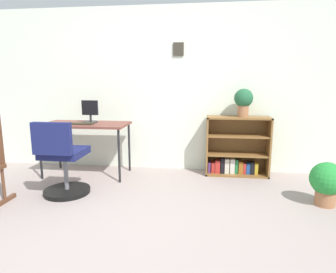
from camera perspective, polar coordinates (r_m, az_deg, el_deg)
ground_plane at (r=2.52m, az=-12.53°, el=-19.91°), size 6.24×6.24×0.00m
wall_back at (r=4.25m, az=-3.32°, el=9.14°), size 5.20×0.12×2.30m
desk at (r=4.06m, az=-15.97°, el=1.76°), size 1.15×0.58×0.72m
monitor at (r=4.10m, az=-15.09°, el=4.62°), size 0.23×0.20×0.30m
keyboard at (r=3.96m, az=-16.97°, el=2.43°), size 0.36×0.13×0.02m
office_chair at (r=3.44m, az=-20.08°, el=-5.01°), size 0.52×0.55×0.86m
bookshelf_low at (r=4.11m, az=13.27°, el=-2.48°), size 0.85×0.30×0.81m
potted_plant_on_shelf at (r=3.97m, az=14.67°, el=6.91°), size 0.25×0.25×0.37m
potted_plant_floor at (r=3.43m, az=28.85°, el=-7.75°), size 0.34×0.34×0.46m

